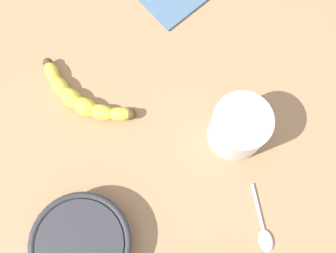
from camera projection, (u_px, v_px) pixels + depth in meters
wooden_tabletop at (125, 136)px, 71.23cm from camera, size 120.00×120.00×3.00cm
banana at (81, 99)px, 69.89cm from camera, size 12.84×16.81×3.15cm
smoothie_glass at (238, 128)px, 65.49cm from camera, size 9.59×9.59×9.27cm
ceramic_bowl at (82, 244)px, 62.17cm from camera, size 16.06×16.06×4.70cm
teaspoon at (265, 236)px, 64.79cm from camera, size 3.69×11.26×0.80cm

